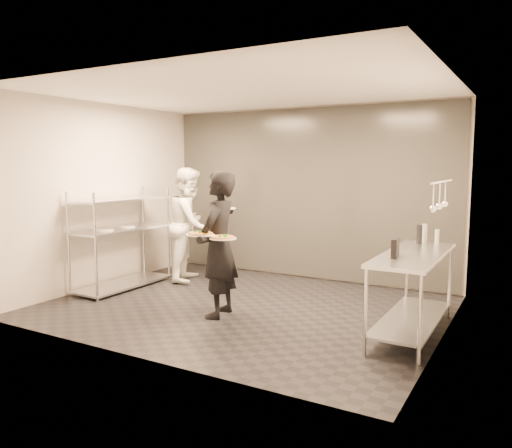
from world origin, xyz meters
The scene contains 13 objects.
room_shell centered at (0.00, 1.18, 1.40)m, with size 5.00×4.00×2.80m.
pass_rack centered at (-2.15, 0.00, 0.77)m, with size 0.60×1.60×1.50m.
prep_counter centered at (2.18, 0.00, 0.63)m, with size 0.60×1.80×0.92m.
utensil_rail centered at (2.43, 0.00, 1.55)m, with size 0.07×1.20×0.31m.
waiter centered at (-0.06, -0.48, 0.90)m, with size 0.66×0.43×1.80m, color black.
chef centered at (-1.55, 0.91, 0.91)m, with size 0.88×0.69×1.82m, color white.
pizza_plate_near centered at (-0.18, -0.69, 1.05)m, with size 0.35×0.35×0.05m.
pizza_plate_far centered at (0.13, -0.66, 1.02)m, with size 0.32×0.32×0.05m.
salad_plate centered at (-0.13, -0.22, 1.34)m, with size 0.27×0.27×0.07m.
pos_monitor centered at (2.06, -0.33, 1.02)m, with size 0.06×0.28×0.20m, color black.
bottle_green centered at (2.13, 0.80, 1.04)m, with size 0.06×0.06×0.23m, color gray.
bottle_clear centered at (2.28, 0.80, 1.01)m, with size 0.05×0.05×0.17m, color gray.
bottle_dark centered at (2.10, 0.66, 1.04)m, with size 0.07×0.07×0.23m, color black.
Camera 1 is at (3.33, -5.50, 1.89)m, focal length 35.00 mm.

